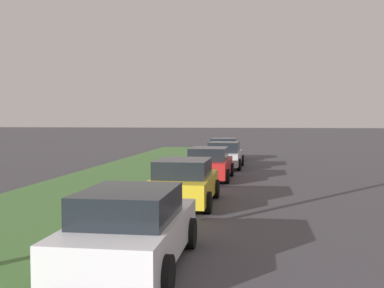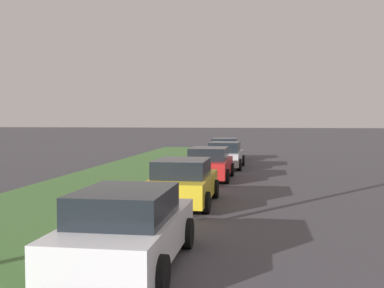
{
  "view_description": "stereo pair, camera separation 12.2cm",
  "coord_description": "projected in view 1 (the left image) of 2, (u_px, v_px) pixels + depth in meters",
  "views": [
    {
      "loc": [
        -3.48,
        0.91,
        2.73
      ],
      "look_at": [
        17.08,
        3.89,
        1.64
      ],
      "focal_mm": 43.77,
      "sensor_mm": 36.0,
      "label": 1
    },
    {
      "loc": [
        -3.47,
        0.79,
        2.73
      ],
      "look_at": [
        17.08,
        3.89,
        1.64
      ],
      "focal_mm": 43.77,
      "sensor_mm": 36.0,
      "label": 2
    }
  ],
  "objects": [
    {
      "name": "grass_median",
      "position": [
        61.0,
        207.0,
        14.33
      ],
      "size": [
        60.0,
        6.0,
        0.12
      ],
      "primitive_type": "cube",
      "color": "#477238",
      "rests_on": "ground"
    },
    {
      "name": "parked_car_white",
      "position": [
        131.0,
        229.0,
        8.64
      ],
      "size": [
        4.31,
        2.03,
        1.47
      ],
      "rotation": [
        0.0,
        0.0,
        0.0
      ],
      "color": "silver",
      "rests_on": "ground"
    },
    {
      "name": "parked_car_yellow",
      "position": [
        184.0,
        182.0,
        14.98
      ],
      "size": [
        4.3,
        2.02,
        1.47
      ],
      "rotation": [
        0.0,
        0.0,
        0.0
      ],
      "color": "gold",
      "rests_on": "ground"
    },
    {
      "name": "parked_car_red",
      "position": [
        209.0,
        164.0,
        21.22
      ],
      "size": [
        4.32,
        2.06,
        1.47
      ],
      "rotation": [
        0.0,
        0.0,
        -0.01
      ],
      "color": "red",
      "rests_on": "ground"
    },
    {
      "name": "parked_car_silver",
      "position": [
        224.0,
        155.0,
        26.34
      ],
      "size": [
        4.34,
        2.09,
        1.47
      ],
      "rotation": [
        0.0,
        0.0,
        -0.02
      ],
      "color": "#B2B5BA",
      "rests_on": "ground"
    },
    {
      "name": "parked_car_blue",
      "position": [
        224.0,
        149.0,
        31.6
      ],
      "size": [
        4.31,
        2.05,
        1.47
      ],
      "rotation": [
        0.0,
        0.0,
        0.01
      ],
      "color": "#23389E",
      "rests_on": "ground"
    }
  ]
}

